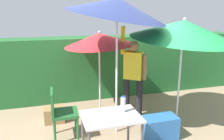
% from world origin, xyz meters
% --- Properties ---
extents(ground_plane, '(24.00, 24.00, 0.00)m').
position_xyz_m(ground_plane, '(0.00, 0.00, 0.00)').
color(ground_plane, '#9E8466').
extents(hedge_row, '(8.00, 0.70, 1.54)m').
position_xyz_m(hedge_row, '(0.00, 1.97, 0.77)').
color(hedge_row, '#23602D').
rests_on(hedge_row, ground_plane).
extents(umbrella_rainbow, '(1.74, 1.71, 2.59)m').
position_xyz_m(umbrella_rainbow, '(-0.00, -0.01, 2.23)').
color(umbrella_rainbow, silver).
rests_on(umbrella_rainbow, ground_plane).
extents(umbrella_orange, '(1.96, 1.97, 2.13)m').
position_xyz_m(umbrella_orange, '(1.25, -0.03, 1.85)').
color(umbrella_orange, silver).
rests_on(umbrella_orange, ground_plane).
extents(umbrella_yellow, '(1.49, 1.47, 1.78)m').
position_xyz_m(umbrella_yellow, '(-0.08, 0.96, 1.60)').
color(umbrella_yellow, silver).
rests_on(umbrella_yellow, ground_plane).
extents(person_vendor, '(0.50, 0.40, 1.88)m').
position_xyz_m(person_vendor, '(0.53, 0.54, 0.93)').
color(person_vendor, black).
rests_on(person_vendor, ground_plane).
extents(chair_plastic, '(0.46, 0.46, 0.89)m').
position_xyz_m(chair_plastic, '(-1.00, 0.03, 0.51)').
color(chair_plastic, '#236633').
rests_on(chair_plastic, ground_plane).
extents(cooler_box, '(0.58, 0.33, 0.41)m').
position_xyz_m(cooler_box, '(0.65, -0.47, 0.21)').
color(cooler_box, '#2D6BB7').
rests_on(cooler_box, ground_plane).
extents(crate_cardboard, '(0.40, 0.34, 0.30)m').
position_xyz_m(crate_cardboard, '(-1.09, 0.72, 0.15)').
color(crate_cardboard, '#9E7A4C').
rests_on(crate_cardboard, ground_plane).
extents(folding_table, '(0.80, 0.60, 0.78)m').
position_xyz_m(folding_table, '(-0.38, -0.92, 0.68)').
color(folding_table, '#4C4C51').
rests_on(folding_table, ground_plane).
extents(bottle_water, '(0.07, 0.07, 0.24)m').
position_xyz_m(bottle_water, '(-0.18, -0.85, 0.89)').
color(bottle_water, silver).
rests_on(bottle_water, folding_table).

